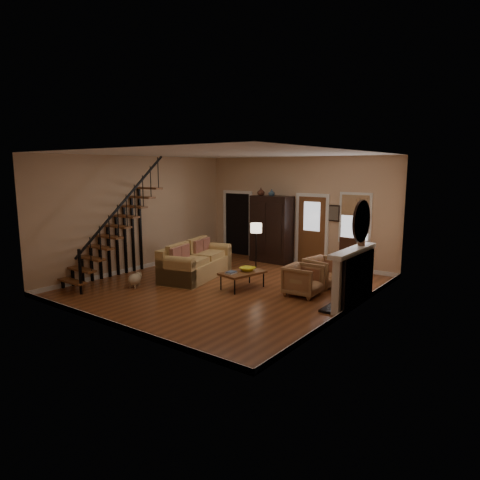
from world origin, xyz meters
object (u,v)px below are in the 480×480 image
Objects in this scene: sofa at (196,261)px; side_chair at (344,257)px; coffee_table at (242,280)px; armchair_right at (324,272)px; armchair_left at (303,280)px; floor_lamp at (256,248)px; armoire at (272,229)px.

side_chair is (3.13, 2.70, 0.06)m from sofa.
armchair_right reaches higher than coffee_table.
sofa is 2.18× the size of coffee_table.
armchair_left is at bearing -172.72° from armchair_right.
side_chair reaches higher than coffee_table.
sofa reaches higher than coffee_table.
armchair_left is at bearing -9.51° from sofa.
armchair_right is at bearing 7.30° from sofa.
side_chair reaches higher than armchair_right.
floor_lamp is 1.39× the size of side_chair.
armoire is 1.57m from floor_lamp.
floor_lamp is at bearing -74.09° from armoire.
side_chair is (-0.08, 1.46, 0.14)m from armchair_right.
coffee_table is at bearing 142.27° from armchair_right.
side_chair is (-0.04, 2.46, 0.15)m from armchair_left.
armoire is at bearing 105.91° from floor_lamp.
armoire is at bearing 40.91° from armchair_left.
armchair_left is 0.98× the size of armchair_right.
floor_lamp reaches higher than armchair_left.
sofa is 4.13m from side_chair.
armchair_left is at bearing -89.11° from side_chair.
armchair_right is 2.24m from floor_lamp.
floor_lamp reaches higher than armchair_right.
armchair_right is at bearing -32.30° from armoire.
side_chair is at bearing 30.92° from floor_lamp.
sofa is at bearing -101.30° from armoire.
coffee_table is 2.07m from armchair_right.
armchair_left is 2.50m from floor_lamp.
coffee_table is at bearing -66.57° from floor_lamp.
armoire is at bearing 67.42° from armchair_right.
armchair_left is 1.00m from armchair_right.
coffee_table is at bearing -116.75° from side_chair.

